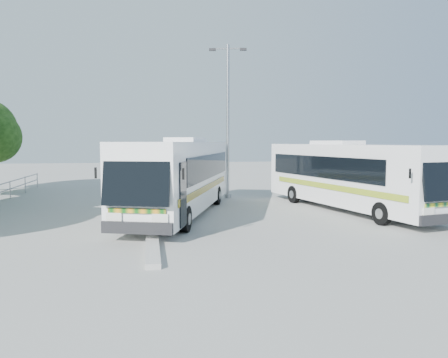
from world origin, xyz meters
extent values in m
plane|color=#9E9E99|center=(0.00, 0.00, 0.00)|extent=(100.00, 100.00, 0.00)
cube|color=#B2B2AD|center=(-2.30, 2.00, 0.07)|extent=(0.40, 16.00, 0.15)
cylinder|color=gray|center=(-10.00, 14.00, 0.50)|extent=(0.06, 0.06, 1.00)
cube|color=white|center=(-1.00, 2.19, 1.75)|extent=(5.71, 11.34, 2.84)
cube|color=black|center=(-2.76, -3.14, 2.09)|extent=(2.17, 1.07, 1.81)
cube|color=black|center=(-1.95, 3.09, 2.09)|extent=(2.84, 8.50, 1.02)
cube|color=black|center=(0.30, 2.35, 2.09)|extent=(2.84, 8.50, 1.02)
cube|color=#0C5715|center=(-2.21, 2.30, 1.21)|extent=(3.06, 9.20, 0.26)
cylinder|color=black|center=(-3.14, -0.93, 0.47)|extent=(0.56, 0.97, 0.93)
cylinder|color=black|center=(-1.14, -1.58, 0.47)|extent=(0.56, 0.97, 0.93)
cylinder|color=black|center=(-1.01, 5.53, 0.47)|extent=(0.56, 0.97, 0.93)
cylinder|color=black|center=(0.99, 4.87, 0.47)|extent=(0.56, 0.97, 0.93)
cube|color=silver|center=(6.63, 2.04, 1.68)|extent=(4.36, 10.96, 2.73)
cube|color=black|center=(7.72, -3.24, 2.01)|extent=(2.10, 0.82, 1.74)
cube|color=black|center=(5.41, 2.33, 2.01)|extent=(1.78, 8.41, 0.98)
cube|color=black|center=(7.63, 2.79, 2.01)|extent=(1.78, 8.41, 0.98)
cube|color=#0B522A|center=(5.56, 1.54, 1.16)|extent=(1.91, 9.11, 0.25)
cylinder|color=black|center=(6.34, -1.58, 0.45)|extent=(0.44, 0.93, 0.89)
cylinder|color=black|center=(8.32, -1.17, 0.45)|extent=(0.44, 0.93, 0.89)
cylinder|color=black|center=(5.02, 4.81, 0.45)|extent=(0.44, 0.93, 0.89)
cylinder|color=black|center=(7.00, 5.22, 0.45)|extent=(0.44, 0.93, 0.89)
cylinder|color=#94989C|center=(2.00, 7.40, 4.24)|extent=(0.20, 0.20, 8.49)
cylinder|color=#94989C|center=(2.00, 7.40, 8.28)|extent=(1.68, 0.42, 0.08)
cube|color=black|center=(1.17, 7.58, 8.22)|extent=(0.40, 0.26, 0.13)
cube|color=black|center=(2.83, 7.23, 8.22)|extent=(0.40, 0.26, 0.13)
camera|label=1|loc=(-2.35, -16.72, 3.18)|focal=35.00mm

